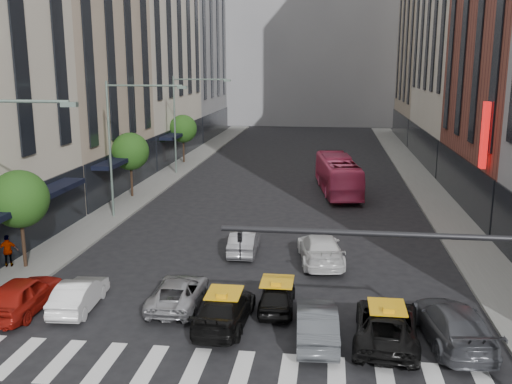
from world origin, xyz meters
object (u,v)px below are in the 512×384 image
(streetlamp_mid, at_px, (123,131))
(bus, at_px, (338,175))
(pedestrian_far, at_px, (8,251))
(car_white_front, at_px, (79,294))
(car_red, at_px, (23,294))
(taxi_left, at_px, (224,309))
(streetlamp_far, at_px, (184,112))
(taxi_center, at_px, (277,296))

(streetlamp_mid, distance_m, bus, 17.81)
(bus, xyz_separation_m, pedestrian_far, (-16.68, -20.04, -0.49))
(streetlamp_mid, xyz_separation_m, car_white_front, (3.04, -14.24, -5.26))
(bus, relative_size, pedestrian_far, 6.39)
(pedestrian_far, bearing_deg, bus, -151.70)
(car_red, bearing_deg, streetlamp_mid, -86.68)
(car_red, distance_m, taxi_left, 8.60)
(pedestrian_far, bearing_deg, car_white_front, 121.80)
(car_red, xyz_separation_m, taxi_left, (8.60, -0.18, -0.09))
(taxi_left, relative_size, bus, 0.44)
(streetlamp_far, distance_m, car_red, 31.26)
(taxi_left, distance_m, taxi_center, 2.61)
(bus, height_order, pedestrian_far, bus)
(streetlamp_far, distance_m, bus, 16.00)
(taxi_center, distance_m, pedestrian_far, 14.28)
(taxi_left, bearing_deg, taxi_center, -134.93)
(streetlamp_far, distance_m, pedestrian_far, 26.71)
(taxi_left, bearing_deg, streetlamp_far, -70.34)
(taxi_center, relative_size, bus, 0.34)
(streetlamp_mid, bearing_deg, pedestrian_far, -104.16)
(car_red, bearing_deg, bus, -118.16)
(streetlamp_mid, distance_m, taxi_left, 18.48)
(streetlamp_mid, relative_size, streetlamp_far, 1.00)
(streetlamp_far, height_order, car_red, streetlamp_far)
(car_white_front, height_order, pedestrian_far, pedestrian_far)
(car_white_front, bearing_deg, streetlamp_far, -87.91)
(streetlamp_far, xyz_separation_m, taxi_left, (9.44, -31.00, -5.23))
(streetlamp_mid, height_order, pedestrian_far, streetlamp_mid)
(car_white_front, bearing_deg, bus, -118.30)
(streetlamp_far, relative_size, taxi_center, 2.48)
(streetlamp_mid, relative_size, taxi_left, 1.92)
(streetlamp_far, height_order, pedestrian_far, streetlamp_far)
(car_red, xyz_separation_m, taxi_center, (10.53, 1.58, -0.15))
(streetlamp_mid, bearing_deg, taxi_center, -49.34)
(streetlamp_far, xyz_separation_m, bus, (14.12, -6.09, -4.44))
(streetlamp_mid, bearing_deg, car_white_front, -77.93)
(car_white_front, bearing_deg, car_red, 11.22)
(taxi_center, bearing_deg, taxi_left, 41.30)
(car_white_front, xyz_separation_m, pedestrian_far, (-5.60, 4.11, 0.33))
(car_red, distance_m, taxi_center, 10.65)
(streetlamp_far, bearing_deg, bus, -23.32)
(streetlamp_far, bearing_deg, taxi_left, -73.06)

